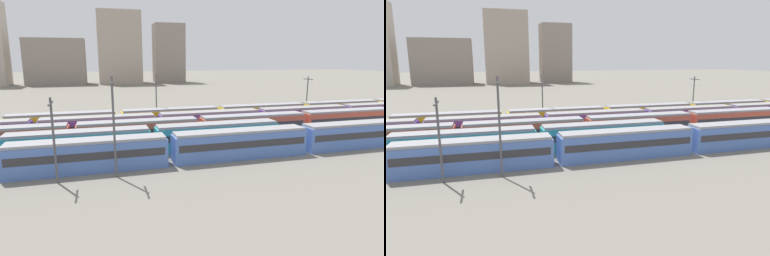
% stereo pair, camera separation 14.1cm
% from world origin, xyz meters
% --- Properties ---
extents(ground_plane, '(600.00, 600.00, 0.00)m').
position_xyz_m(ground_plane, '(0.00, 10.40, 0.00)').
color(ground_plane, slate).
extents(train_track_0, '(74.70, 3.06, 3.75)m').
position_xyz_m(train_track_0, '(17.01, 0.00, 1.90)').
color(train_track_0, '#4C70BC').
rests_on(train_track_0, ground_plane).
extents(train_track_1, '(55.80, 3.06, 3.75)m').
position_xyz_m(train_track_1, '(6.32, 5.20, 1.90)').
color(train_track_1, teal).
rests_on(train_track_1, ground_plane).
extents(train_track_2, '(112.50, 3.06, 3.75)m').
position_xyz_m(train_track_2, '(42.92, 10.40, 1.90)').
color(train_track_2, '#BC4C38').
rests_on(train_track_2, ground_plane).
extents(train_track_3, '(93.60, 3.06, 3.75)m').
position_xyz_m(train_track_3, '(27.67, 15.60, 1.90)').
color(train_track_3, '#6B429E').
rests_on(train_track_3, ground_plane).
extents(train_track_4, '(112.50, 3.06, 3.75)m').
position_xyz_m(train_track_4, '(50.10, 20.80, 1.90)').
color(train_track_4, yellow).
rests_on(train_track_4, ground_plane).
extents(catenary_pole_0, '(0.24, 3.20, 9.00)m').
position_xyz_m(catenary_pole_0, '(4.35, -3.08, 5.03)').
color(catenary_pole_0, '#4C4C51').
rests_on(catenary_pole_0, ground_plane).
extents(catenary_pole_1, '(0.24, 3.20, 9.83)m').
position_xyz_m(catenary_pole_1, '(19.60, 23.66, 5.46)').
color(catenary_pole_1, '#4C4C51').
rests_on(catenary_pole_1, ground_plane).
extents(catenary_pole_2, '(0.24, 3.20, 10.98)m').
position_xyz_m(catenary_pole_2, '(10.38, -2.97, 6.05)').
color(catenary_pole_2, '#4C4C51').
rests_on(catenary_pole_2, ground_plane).
extents(catenary_pole_3, '(0.24, 3.20, 8.99)m').
position_xyz_m(catenary_pole_3, '(52.98, 23.65, 5.03)').
color(catenary_pole_3, '#4C4C51').
rests_on(catenary_pole_3, ground_plane).
extents(distant_building_1, '(28.24, 15.33, 22.53)m').
position_xyz_m(distant_building_1, '(-10.36, 140.81, 11.27)').
color(distant_building_1, gray).
rests_on(distant_building_1, ground_plane).
extents(distant_building_2, '(21.69, 18.19, 36.50)m').
position_xyz_m(distant_building_2, '(20.89, 140.81, 18.25)').
color(distant_building_2, '#A89989').
rests_on(distant_building_2, ground_plane).
extents(distant_building_3, '(15.93, 12.77, 31.12)m').
position_xyz_m(distant_building_3, '(47.20, 140.81, 15.56)').
color(distant_building_3, gray).
rests_on(distant_building_3, ground_plane).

